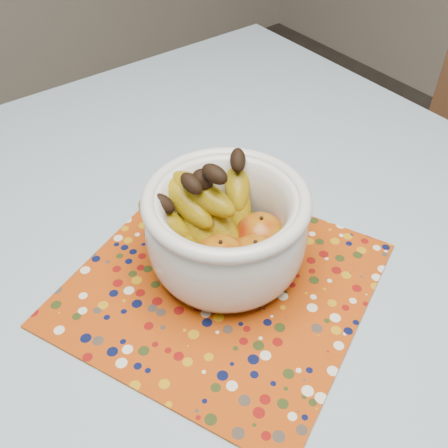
% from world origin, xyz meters
% --- Properties ---
extents(table, '(1.20, 1.20, 0.75)m').
position_xyz_m(table, '(0.00, 0.00, 0.67)').
color(table, brown).
rests_on(table, ground).
extents(tablecloth, '(1.32, 1.32, 0.01)m').
position_xyz_m(tablecloth, '(0.00, 0.00, 0.76)').
color(tablecloth, slate).
rests_on(tablecloth, table).
extents(placemat, '(0.49, 0.49, 0.00)m').
position_xyz_m(placemat, '(0.05, 0.01, 0.76)').
color(placemat, '#9A3608').
rests_on(placemat, tablecloth).
extents(fruit_bowl, '(0.25, 0.23, 0.17)m').
position_xyz_m(fruit_bowl, '(0.08, 0.04, 0.84)').
color(fruit_bowl, silver).
rests_on(fruit_bowl, placemat).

